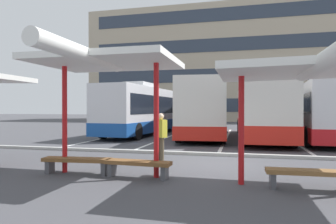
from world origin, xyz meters
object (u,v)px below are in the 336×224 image
Objects in this scene: coach_bus_1 at (203,109)px; waiting_passenger_0 at (161,133)px; waiting_shelter_2 at (310,71)px; bench_3 at (138,165)px; coach_bus_2 at (260,112)px; bench_2 at (77,162)px; waiting_shelter_1 at (104,64)px; bench_4 at (309,175)px; coach_bus_0 at (148,111)px; coach_bus_3 at (321,112)px.

coach_bus_1 reaches higher than waiting_passenger_0.
waiting_shelter_2 is 5.44m from waiting_passenger_0.
coach_bus_1 is 6.86× the size of bench_3.
bench_2 is at bearing -115.51° from coach_bus_2.
waiting_shelter_2 is at bearing -3.53° from bench_2.
waiting_passenger_0 is (0.81, 2.78, -2.06)m from waiting_shelter_1.
waiting_passenger_0 reaches higher than bench_3.
coach_bus_2 reaches higher than bench_2.
waiting_passenger_0 reaches higher than bench_4.
bench_4 is (4.12, -0.22, 0.00)m from bench_3.
bench_2 is 3.20m from waiting_passenger_0.
coach_bus_0 is 7.33× the size of waiting_passenger_0.
bench_4 is 1.12× the size of waiting_passenger_0.
bench_3 is (-0.13, -12.89, -1.46)m from coach_bus_1.
coach_bus_1 is 1.13× the size of coach_bus_3.
coach_bus_2 reaches higher than coach_bus_3.
coach_bus_0 is at bearing 120.59° from bench_4.
coach_bus_2 is 6.36× the size of bench_4.
waiting_passenger_0 is (-7.25, -8.82, -0.65)m from coach_bus_3.
coach_bus_3 is 6.60× the size of waiting_passenger_0.
coach_bus_3 reaches higher than waiting_shelter_2.
waiting_shelter_2 is at bearing -2.54° from waiting_shelter_1.
coach_bus_0 is 15.98m from bench_4.
waiting_passenger_0 is at bearing -113.16° from coach_bus_2.
coach_bus_3 is at bearing 50.56° from waiting_passenger_0.
waiting_shelter_1 reaches higher than bench_2.
waiting_shelter_1 reaches higher than bench_4.
coach_bus_2 is at bearing 91.62° from waiting_shelter_2.
coach_bus_2 reaches higher than waiting_shelter_2.
coach_bus_2 is 2.57× the size of waiting_shelter_1.
coach_bus_2 is 12.01m from bench_4.
bench_2 is at bearing -98.56° from coach_bus_1.
waiting_shelter_1 is at bearing 178.75° from bench_4.
coach_bus_0 is at bearing 102.79° from waiting_shelter_1.
bench_3 and bench_4 have the same top height.
coach_bus_2 is 13.01m from bench_2.
bench_2 is (-0.90, 0.14, -2.68)m from waiting_shelter_1.
coach_bus_1 is at bearing 162.13° from coach_bus_2.
coach_bus_3 is at bearing -10.19° from coach_bus_0.
coach_bus_1 is 13.10m from waiting_shelter_1.
waiting_passenger_0 is at bearing 57.09° from bench_2.
coach_bus_0 is at bearing 167.14° from coach_bus_2.
coach_bus_1 reaches higher than bench_3.
waiting_shelter_1 is at bearing -77.21° from coach_bus_0.
waiting_shelter_1 is 2.83m from bench_2.
coach_bus_0 is 14.01m from waiting_shelter_1.
waiting_passenger_0 is (-4.21, 2.89, 0.62)m from bench_4.
coach_bus_3 is 13.60m from bench_3.
bench_4 is at bearing -59.41° from coach_bus_0.
waiting_shelter_1 is 2.35× the size of bench_2.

